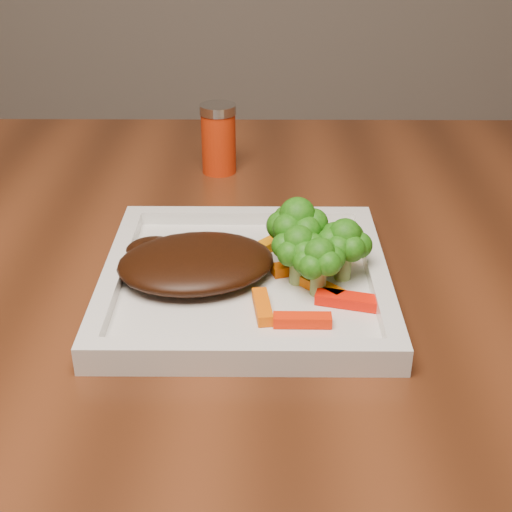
{
  "coord_description": "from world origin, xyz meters",
  "views": [
    {
      "loc": [
        0.15,
        -0.56,
        1.11
      ],
      "look_at": [
        0.14,
        0.03,
        0.79
      ],
      "focal_mm": 50.0,
      "sensor_mm": 36.0,
      "label": 1
    }
  ],
  "objects_px": {
    "dining_table": "(227,502)",
    "plate": "(246,284)",
    "spice_shaker": "(219,139)",
    "steak": "(196,262)"
  },
  "relations": [
    {
      "from": "spice_shaker",
      "to": "steak",
      "type": "bearing_deg",
      "value": -91.21
    },
    {
      "from": "dining_table",
      "to": "plate",
      "type": "height_order",
      "value": "plate"
    },
    {
      "from": "steak",
      "to": "spice_shaker",
      "type": "bearing_deg",
      "value": 88.79
    },
    {
      "from": "plate",
      "to": "spice_shaker",
      "type": "distance_m",
      "value": 0.31
    },
    {
      "from": "spice_shaker",
      "to": "dining_table",
      "type": "bearing_deg",
      "value": -86.94
    },
    {
      "from": "dining_table",
      "to": "spice_shaker",
      "type": "bearing_deg",
      "value": 93.06
    },
    {
      "from": "steak",
      "to": "spice_shaker",
      "type": "relative_size",
      "value": 1.64
    },
    {
      "from": "plate",
      "to": "steak",
      "type": "bearing_deg",
      "value": 174.13
    },
    {
      "from": "dining_table",
      "to": "plate",
      "type": "distance_m",
      "value": 0.39
    },
    {
      "from": "steak",
      "to": "spice_shaker",
      "type": "xyz_separation_m",
      "value": [
        0.01,
        0.3,
        0.02
      ]
    }
  ]
}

